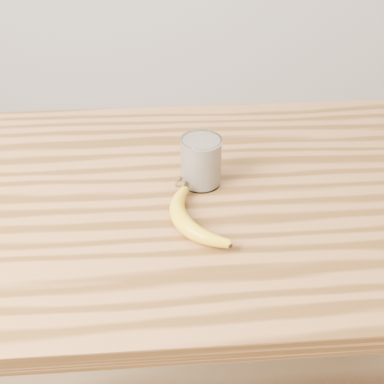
{
  "coord_description": "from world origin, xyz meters",
  "views": [
    {
      "loc": [
        -0.11,
        -0.91,
        1.53
      ],
      "look_at": [
        -0.04,
        -0.05,
        0.93
      ],
      "focal_mm": 50.0,
      "sensor_mm": 36.0,
      "label": 1
    }
  ],
  "objects": [
    {
      "name": "table",
      "position": [
        0.0,
        0.0,
        0.77
      ],
      "size": [
        1.2,
        0.8,
        0.9
      ],
      "color": "#976234",
      "rests_on": "ground"
    },
    {
      "name": "banana",
      "position": [
        -0.07,
        -0.12,
        0.92
      ],
      "size": [
        0.19,
        0.29,
        0.03
      ],
      "primitive_type": null,
      "rotation": [
        0.0,
        0.0,
        0.37
      ],
      "color": "gold",
      "rests_on": "table"
    },
    {
      "name": "smoothie_glass",
      "position": [
        -0.02,
        0.03,
        0.95
      ],
      "size": [
        0.08,
        0.08,
        0.11
      ],
      "color": "white",
      "rests_on": "table"
    }
  ]
}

